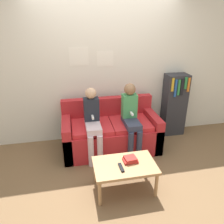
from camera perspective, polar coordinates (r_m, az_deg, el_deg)
ground_plane at (r=3.56m, az=1.24°, el=-13.51°), size 10.00×10.00×0.00m
wall_back at (r=3.92m, az=-1.86°, el=11.10°), size 8.00×0.07×2.60m
couch at (r=3.81m, az=-0.39°, el=-5.40°), size 1.62×0.79×0.84m
coffee_table at (r=2.94m, az=3.33°, el=-14.24°), size 0.81×0.52×0.39m
person_left at (r=3.45m, az=-5.09°, el=-2.20°), size 0.24×0.55×1.15m
person_right at (r=3.55m, az=4.98°, el=-0.95°), size 0.24×0.55×1.18m
tv_remote at (r=2.84m, az=2.40°, el=-14.28°), size 0.05×0.17×0.02m
book_stack at (r=2.95m, az=4.81°, el=-12.26°), size 0.19×0.16×0.06m
bookshelf at (r=4.36m, az=15.94°, el=1.86°), size 0.41×0.30×1.19m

